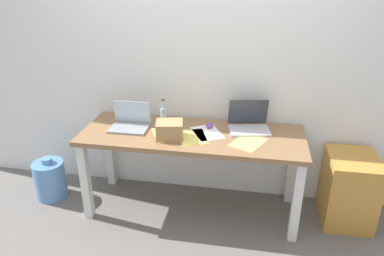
% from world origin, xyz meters
% --- Properties ---
extents(ground_plane, '(8.00, 8.00, 0.00)m').
position_xyz_m(ground_plane, '(0.00, 0.00, 0.00)').
color(ground_plane, slate).
extents(back_wall, '(5.20, 0.08, 2.60)m').
position_xyz_m(back_wall, '(0.00, 0.39, 1.30)').
color(back_wall, white).
rests_on(back_wall, ground).
extents(desk, '(1.86, 0.67, 0.75)m').
position_xyz_m(desk, '(0.00, 0.00, 0.65)').
color(desk, olive).
rests_on(desk, ground).
extents(laptop_left, '(0.32, 0.24, 0.22)m').
position_xyz_m(laptop_left, '(-0.55, 0.02, 0.80)').
color(laptop_left, gray).
rests_on(laptop_left, desk).
extents(laptop_right, '(0.38, 0.31, 0.25)m').
position_xyz_m(laptop_right, '(0.46, 0.16, 0.81)').
color(laptop_right, silver).
rests_on(laptop_right, desk).
extents(beer_bottle, '(0.06, 0.06, 0.25)m').
position_xyz_m(beer_bottle, '(-0.26, 0.08, 0.85)').
color(beer_bottle, '#99B7C1').
rests_on(beer_bottle, desk).
extents(computer_mouse, '(0.06, 0.10, 0.03)m').
position_xyz_m(computer_mouse, '(0.13, 0.15, 0.77)').
color(computer_mouse, '#724799').
rests_on(computer_mouse, desk).
extents(cardboard_box, '(0.24, 0.22, 0.14)m').
position_xyz_m(cardboard_box, '(-0.17, -0.11, 0.82)').
color(cardboard_box, tan).
rests_on(cardboard_box, desk).
extents(paper_sheet_front_right, '(0.32, 0.36, 0.00)m').
position_xyz_m(paper_sheet_front_right, '(0.47, -0.09, 0.75)').
color(paper_sheet_front_right, '#F4E06B').
rests_on(paper_sheet_front_right, desk).
extents(paper_sheet_center, '(0.29, 0.35, 0.00)m').
position_xyz_m(paper_sheet_center, '(0.02, -0.07, 0.75)').
color(paper_sheet_center, '#F4E06B').
rests_on(paper_sheet_center, desk).
extents(paper_yellow_folder, '(0.32, 0.36, 0.00)m').
position_xyz_m(paper_yellow_folder, '(-0.20, -0.06, 0.75)').
color(paper_yellow_folder, '#F4E06B').
rests_on(paper_yellow_folder, desk).
extents(paper_sheet_near_back, '(0.32, 0.36, 0.00)m').
position_xyz_m(paper_sheet_near_back, '(0.12, 0.03, 0.75)').
color(paper_sheet_near_back, white).
rests_on(paper_sheet_near_back, desk).
extents(water_cooler_jug, '(0.29, 0.29, 0.41)m').
position_xyz_m(water_cooler_jug, '(-1.36, -0.05, 0.18)').
color(water_cooler_jug, '#598CC6').
rests_on(water_cooler_jug, ground).
extents(filing_cabinet, '(0.40, 0.48, 0.60)m').
position_xyz_m(filing_cabinet, '(1.34, 0.09, 0.30)').
color(filing_cabinet, '#C68938').
rests_on(filing_cabinet, ground).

